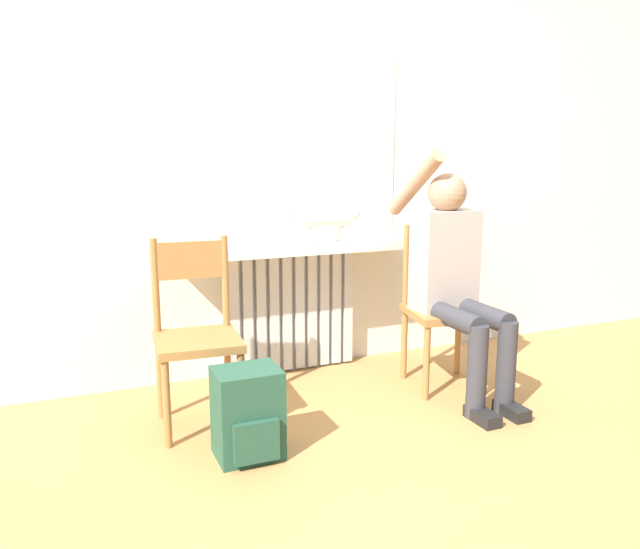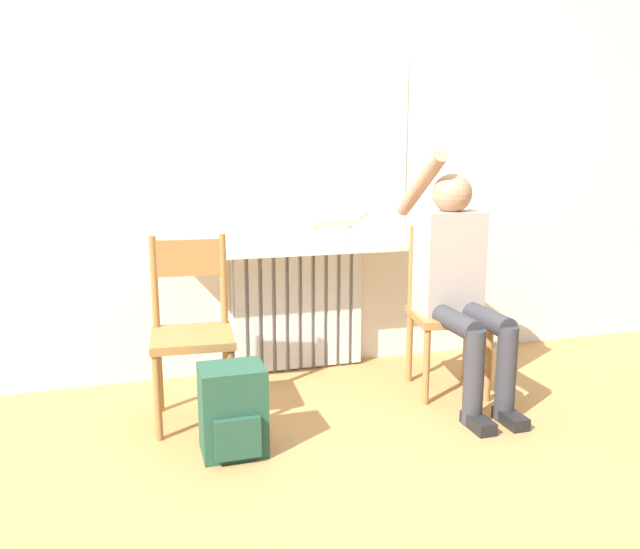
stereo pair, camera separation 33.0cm
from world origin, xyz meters
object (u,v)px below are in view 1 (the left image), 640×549
(person, at_px, (455,273))
(cat, at_px, (329,218))
(chair_right, at_px, (442,305))
(backpack, at_px, (248,414))
(chair_left, at_px, (196,332))

(person, bearing_deg, cat, 131.86)
(chair_right, bearing_deg, backpack, -151.59)
(chair_left, height_order, backpack, chair_left)
(chair_right, height_order, backpack, chair_right)
(cat, bearing_deg, person, -48.14)
(chair_right, relative_size, cat, 1.79)
(cat, bearing_deg, chair_left, -153.70)
(person, distance_m, cat, 0.79)
(person, distance_m, backpack, 1.38)
(person, relative_size, backpack, 3.34)
(cat, xyz_separation_m, backpack, (-0.76, -0.86, -0.74))
(chair_left, bearing_deg, backpack, -69.24)
(chair_right, distance_m, backpack, 1.36)
(chair_right, relative_size, backpack, 2.29)
(chair_left, bearing_deg, cat, 30.23)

